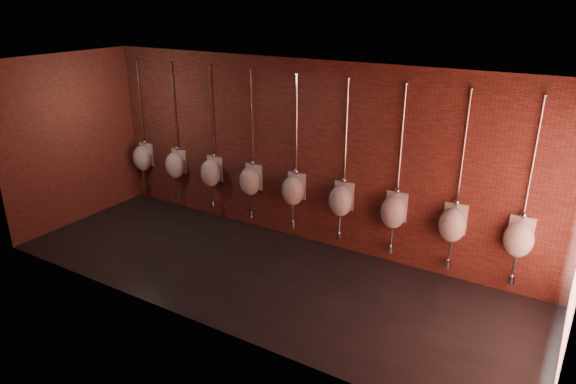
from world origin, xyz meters
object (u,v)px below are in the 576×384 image
object	(u,v)px
urinal_5	(341,200)
urinal_6	(394,211)
urinal_3	(250,181)
urinal_4	(293,190)
urinal_8	(519,238)
urinal_0	(143,157)
urinal_1	(175,164)
urinal_2	(211,172)
urinal_7	(453,224)

from	to	relation	value
urinal_5	urinal_6	world-z (taller)	same
urinal_3	urinal_4	xyz separation A→B (m)	(0.92, 0.00, 0.00)
urinal_8	urinal_4	bearing A→B (deg)	180.00
urinal_0	urinal_1	size ratio (longest dim) A/B	1.00
urinal_2	urinal_4	bearing A→B (deg)	0.00
urinal_3	urinal_4	distance (m)	0.92
urinal_0	urinal_2	world-z (taller)	same
urinal_4	urinal_6	world-z (taller)	same
urinal_4	urinal_8	bearing A→B (deg)	0.00
urinal_2	urinal_6	size ratio (longest dim) A/B	1.00
urinal_4	urinal_7	size ratio (longest dim) A/B	1.00
urinal_3	urinal_7	distance (m)	3.70
urinal_2	urinal_5	distance (m)	2.77
urinal_8	urinal_0	bearing A→B (deg)	180.00
urinal_0	urinal_6	xyz separation A→B (m)	(5.54, 0.00, 0.00)
urinal_0	urinal_7	distance (m)	6.47
urinal_0	urinal_4	bearing A→B (deg)	0.00
urinal_1	urinal_4	size ratio (longest dim) A/B	1.00
urinal_6	urinal_8	distance (m)	1.85
urinal_3	urinal_6	distance (m)	2.77
urinal_4	urinal_1	bearing A→B (deg)	180.00
urinal_1	urinal_6	xyz separation A→B (m)	(4.62, 0.00, 0.00)
urinal_3	urinal_6	world-z (taller)	same
urinal_0	urinal_2	distance (m)	1.85
urinal_4	urinal_8	xyz separation A→B (m)	(3.70, 0.00, 0.00)
urinal_3	urinal_4	world-z (taller)	same
urinal_3	urinal_4	size ratio (longest dim) A/B	1.00
urinal_3	urinal_5	size ratio (longest dim) A/B	1.00
urinal_3	urinal_7	world-z (taller)	same
urinal_7	urinal_6	bearing A→B (deg)	180.00
urinal_1	urinal_4	distance (m)	2.77
urinal_2	urinal_7	world-z (taller)	same
urinal_6	urinal_7	size ratio (longest dim) A/B	1.00
urinal_2	urinal_7	bearing A→B (deg)	0.00
urinal_0	urinal_4	distance (m)	3.70
urinal_0	urinal_5	bearing A→B (deg)	0.00
urinal_3	urinal_5	distance (m)	1.85
urinal_8	urinal_7	bearing A→B (deg)	180.00
urinal_2	urinal_6	distance (m)	3.70
urinal_4	urinal_8	world-z (taller)	same
urinal_5	urinal_7	xyz separation A→B (m)	(1.85, 0.00, 0.00)
urinal_1	urinal_4	xyz separation A→B (m)	(2.77, 0.00, 0.00)
urinal_5	urinal_7	world-z (taller)	same
urinal_4	urinal_5	xyz separation A→B (m)	(0.92, 0.00, 0.00)
urinal_6	urinal_0	bearing A→B (deg)	180.00
urinal_8	urinal_5	bearing A→B (deg)	180.00
urinal_5	urinal_8	size ratio (longest dim) A/B	1.00
urinal_0	urinal_2	xyz separation A→B (m)	(1.85, 0.00, 0.00)
urinal_1	urinal_5	bearing A→B (deg)	0.00
urinal_2	urinal_1	bearing A→B (deg)	180.00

